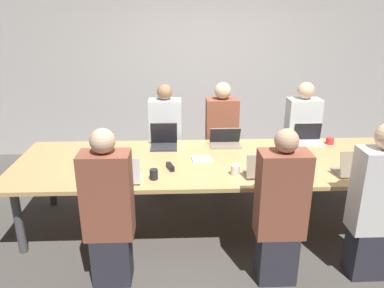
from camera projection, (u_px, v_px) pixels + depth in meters
ground_plane at (216, 221)px, 4.16m from camera, size 24.00×24.00×0.00m
curtain_wall at (204, 66)px, 5.75m from camera, size 12.00×0.06×2.80m
conference_table at (218, 164)px, 3.93m from camera, size 4.21×1.32×0.73m
laptop_far_right at (308, 137)px, 4.42m from camera, size 0.33×0.22×0.23m
person_far_right at (301, 138)px, 4.78m from camera, size 0.40×0.24×1.39m
cup_far_right at (330, 141)px, 4.38m from camera, size 0.09×0.09×0.08m
laptop_near_right at (356, 169)px, 3.53m from camera, size 0.35×0.25×0.25m
person_near_right at (376, 206)px, 3.12m from camera, size 0.40×0.24×1.40m
laptop_far_midleft at (164, 140)px, 4.29m from camera, size 0.31×0.26×0.27m
person_far_midleft at (166, 140)px, 4.74m from camera, size 0.40×0.24×1.37m
laptop_near_midright at (263, 170)px, 3.51m from camera, size 0.33×0.23×0.23m
person_near_midright at (280, 211)px, 3.06m from camera, size 0.40×0.24×1.37m
cup_near_midright at (235, 170)px, 3.56m from camera, size 0.09×0.09×0.10m
laptop_near_left at (122, 175)px, 3.39m from camera, size 0.33×0.25×0.25m
person_near_left at (109, 212)px, 3.05m from camera, size 0.40×0.24×1.38m
cup_near_left at (154, 174)px, 3.46m from camera, size 0.08×0.08×0.10m
laptop_far_center at (225, 140)px, 4.32m from camera, size 0.35×0.22×0.21m
person_far_center at (221, 138)px, 4.77m from camera, size 0.40×0.24×1.39m
stapler at (170, 167)px, 3.69m from camera, size 0.09×0.16×0.05m
notebook at (202, 159)px, 3.91m from camera, size 0.22×0.19×0.02m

